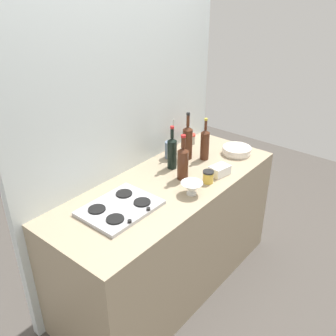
% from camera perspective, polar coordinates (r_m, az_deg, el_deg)
% --- Properties ---
extents(ground_plane, '(6.00, 6.00, 0.00)m').
position_cam_1_polar(ground_plane, '(3.13, 0.00, -16.74)').
color(ground_plane, '#47423D').
rests_on(ground_plane, ground).
extents(counter_block, '(1.80, 0.70, 0.90)m').
position_cam_1_polar(counter_block, '(2.83, 0.00, -10.24)').
color(counter_block, tan).
rests_on(counter_block, ground).
extents(backsplash_panel, '(1.90, 0.06, 2.36)m').
position_cam_1_polar(backsplash_panel, '(2.69, -6.31, 5.41)').
color(backsplash_panel, silver).
rests_on(backsplash_panel, ground).
extents(stovetop_hob, '(0.46, 0.35, 0.04)m').
position_cam_1_polar(stovetop_hob, '(2.32, -7.27, -5.99)').
color(stovetop_hob, '#B2B2B7').
rests_on(stovetop_hob, counter_block).
extents(plate_stack, '(0.23, 0.23, 0.06)m').
position_cam_1_polar(plate_stack, '(3.03, 10.36, 2.61)').
color(plate_stack, silver).
rests_on(plate_stack, counter_block).
extents(wine_bottle_leftmost, '(0.07, 0.07, 0.33)m').
position_cam_1_polar(wine_bottle_leftmost, '(2.87, 5.61, 3.66)').
color(wine_bottle_leftmost, '#472314').
rests_on(wine_bottle_leftmost, counter_block).
extents(wine_bottle_mid_left, '(0.08, 0.08, 0.33)m').
position_cam_1_polar(wine_bottle_mid_left, '(2.58, 2.26, 0.89)').
color(wine_bottle_mid_left, '#472314').
rests_on(wine_bottle_mid_left, counter_block).
extents(wine_bottle_mid_right, '(0.08, 0.08, 0.37)m').
position_cam_1_polar(wine_bottle_mid_right, '(2.87, 2.97, 4.03)').
color(wine_bottle_mid_right, '#472314').
rests_on(wine_bottle_mid_right, counter_block).
extents(wine_bottle_rightmost, '(0.07, 0.07, 0.33)m').
position_cam_1_polar(wine_bottle_rightmost, '(2.73, 0.61, 2.43)').
color(wine_bottle_rightmost, black).
rests_on(wine_bottle_rightmost, counter_block).
extents(mixing_bowl, '(0.15, 0.15, 0.08)m').
position_cam_1_polar(mixing_bowl, '(2.44, 3.62, -3.02)').
color(mixing_bowl, white).
rests_on(mixing_bowl, counter_block).
extents(butter_dish, '(0.15, 0.12, 0.07)m').
position_cam_1_polar(butter_dish, '(2.70, 7.84, -0.34)').
color(butter_dish, white).
rests_on(butter_dish, counter_block).
extents(utensil_crock, '(0.09, 0.09, 0.31)m').
position_cam_1_polar(utensil_crock, '(2.90, 0.39, 2.88)').
color(utensil_crock, slate).
rests_on(utensil_crock, counter_block).
extents(condiment_jar_front, '(0.05, 0.05, 0.08)m').
position_cam_1_polar(condiment_jar_front, '(3.09, 2.98, 3.86)').
color(condiment_jar_front, '#9E998C').
rests_on(condiment_jar_front, counter_block).
extents(condiment_jar_rear, '(0.08, 0.08, 0.09)m').
position_cam_1_polar(condiment_jar_rear, '(2.59, 6.10, -1.32)').
color(condiment_jar_rear, gold).
rests_on(condiment_jar_rear, counter_block).
extents(condiment_jar_spare, '(0.07, 0.07, 0.08)m').
position_cam_1_polar(condiment_jar_spare, '(3.16, 3.55, 4.44)').
color(condiment_jar_spare, '#9E998C').
rests_on(condiment_jar_spare, counter_block).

